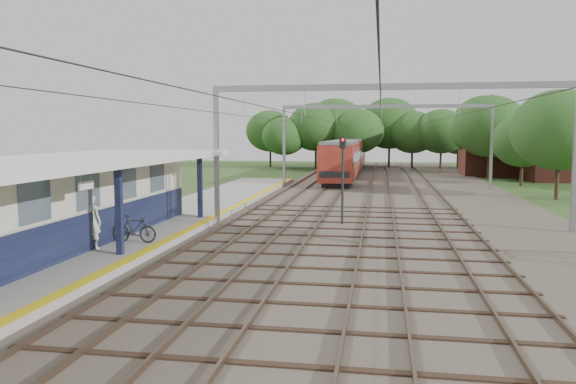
# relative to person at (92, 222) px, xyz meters

# --- Properties ---
(ground) EXTENTS (160.00, 160.00, 0.00)m
(ground) POSITION_rel_person_xyz_m (7.37, -6.75, -1.37)
(ground) COLOR #2D4C1E
(ground) RESTS_ON ground
(ballast_bed) EXTENTS (18.00, 90.00, 0.10)m
(ballast_bed) POSITION_rel_person_xyz_m (11.37, 23.25, -1.32)
(ballast_bed) COLOR #473D33
(ballast_bed) RESTS_ON ground
(platform) EXTENTS (5.00, 52.00, 0.35)m
(platform) POSITION_rel_person_xyz_m (-0.13, 7.25, -1.19)
(platform) COLOR gray
(platform) RESTS_ON ground
(yellow_stripe) EXTENTS (0.45, 52.00, 0.01)m
(yellow_stripe) POSITION_rel_person_xyz_m (2.12, 7.25, -1.01)
(yellow_stripe) COLOR yellow
(yellow_stripe) RESTS_ON platform
(station_building) EXTENTS (3.41, 18.00, 3.40)m
(station_building) POSITION_rel_person_xyz_m (-1.51, 0.25, 0.68)
(station_building) COLOR beige
(station_building) RESTS_ON platform
(canopy) EXTENTS (6.40, 20.00, 3.44)m
(canopy) POSITION_rel_person_xyz_m (-0.40, -0.75, 2.28)
(canopy) COLOR #101534
(canopy) RESTS_ON platform
(rail_tracks) EXTENTS (11.80, 88.00, 0.15)m
(rail_tracks) POSITION_rel_person_xyz_m (8.87, 23.25, -1.19)
(rail_tracks) COLOR brown
(rail_tracks) RESTS_ON ballast_bed
(catenary_system) EXTENTS (17.22, 88.00, 7.00)m
(catenary_system) POSITION_rel_person_xyz_m (10.75, 18.53, 4.14)
(catenary_system) COLOR gray
(catenary_system) RESTS_ON ground
(tree_band) EXTENTS (31.72, 30.88, 8.82)m
(tree_band) POSITION_rel_person_xyz_m (11.21, 50.37, 3.55)
(tree_band) COLOR #382619
(tree_band) RESTS_ON ground
(house_near) EXTENTS (7.00, 6.12, 7.89)m
(house_near) POSITION_rel_person_xyz_m (28.37, 39.25, 1.62)
(house_near) COLOR brown
(house_near) RESTS_ON ground
(house_far) EXTENTS (8.00, 6.12, 8.66)m
(house_far) POSITION_rel_person_xyz_m (23.37, 45.25, 1.87)
(house_far) COLOR brown
(house_far) RESTS_ON ground
(person) EXTENTS (0.80, 0.58, 2.04)m
(person) POSITION_rel_person_xyz_m (0.00, 0.00, 0.00)
(person) COLOR beige
(person) RESTS_ON platform
(bicycle) EXTENTS (1.82, 0.52, 1.09)m
(bicycle) POSITION_rel_person_xyz_m (1.05, 1.34, -0.47)
(bicycle) COLOR black
(bicycle) RESTS_ON platform
(train) EXTENTS (2.92, 36.34, 3.83)m
(train) POSITION_rel_person_xyz_m (6.87, 44.51, 0.77)
(train) COLOR black
(train) RESTS_ON ballast_bed
(signal_post) EXTENTS (0.35, 0.31, 4.45)m
(signal_post) POSITION_rel_person_xyz_m (8.72, 8.83, 1.46)
(signal_post) COLOR black
(signal_post) RESTS_ON ground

